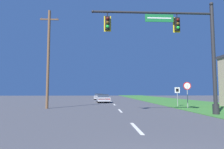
{
  "coord_description": "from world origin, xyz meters",
  "views": [
    {
      "loc": [
        -1.5,
        -2.87,
        1.6
      ],
      "look_at": [
        0.0,
        28.05,
        4.27
      ],
      "focal_mm": 32.0,
      "sensor_mm": 36.0,
      "label": 1
    }
  ],
  "objects_px": {
    "car_ahead": "(103,98)",
    "far_car": "(99,97)",
    "signal_mast": "(185,45)",
    "utility_pole_near": "(48,57)",
    "stop_sign": "(187,89)",
    "route_sign_post": "(177,92)"
  },
  "relations": [
    {
      "from": "stop_sign",
      "to": "route_sign_post",
      "type": "relative_size",
      "value": 1.23
    },
    {
      "from": "signal_mast",
      "to": "utility_pole_near",
      "type": "height_order",
      "value": "utility_pole_near"
    },
    {
      "from": "car_ahead",
      "to": "stop_sign",
      "type": "bearing_deg",
      "value": -54.26
    },
    {
      "from": "stop_sign",
      "to": "utility_pole_near",
      "type": "height_order",
      "value": "utility_pole_near"
    },
    {
      "from": "signal_mast",
      "to": "utility_pole_near",
      "type": "distance_m",
      "value": 12.49
    },
    {
      "from": "signal_mast",
      "to": "route_sign_post",
      "type": "distance_m",
      "value": 8.52
    },
    {
      "from": "far_car",
      "to": "route_sign_post",
      "type": "bearing_deg",
      "value": -66.88
    },
    {
      "from": "signal_mast",
      "to": "stop_sign",
      "type": "bearing_deg",
      "value": 65.76
    },
    {
      "from": "route_sign_post",
      "to": "utility_pole_near",
      "type": "height_order",
      "value": "utility_pole_near"
    },
    {
      "from": "signal_mast",
      "to": "route_sign_post",
      "type": "height_order",
      "value": "signal_mast"
    },
    {
      "from": "signal_mast",
      "to": "far_car",
      "type": "xyz_separation_m",
      "value": [
        -6.55,
        28.1,
        -4.29
      ]
    },
    {
      "from": "route_sign_post",
      "to": "utility_pole_near",
      "type": "relative_size",
      "value": 0.21
    },
    {
      "from": "signal_mast",
      "to": "car_ahead",
      "type": "relative_size",
      "value": 1.96
    },
    {
      "from": "signal_mast",
      "to": "car_ahead",
      "type": "xyz_separation_m",
      "value": [
        -5.7,
        16.73,
        -4.29
      ]
    },
    {
      "from": "far_car",
      "to": "utility_pole_near",
      "type": "height_order",
      "value": "utility_pole_near"
    },
    {
      "from": "stop_sign",
      "to": "route_sign_post",
      "type": "height_order",
      "value": "stop_sign"
    },
    {
      "from": "utility_pole_near",
      "to": "signal_mast",
      "type": "bearing_deg",
      "value": -27.55
    },
    {
      "from": "car_ahead",
      "to": "utility_pole_near",
      "type": "xyz_separation_m",
      "value": [
        -5.38,
        -10.95,
        4.36
      ]
    },
    {
      "from": "car_ahead",
      "to": "far_car",
      "type": "relative_size",
      "value": 1.05
    },
    {
      "from": "signal_mast",
      "to": "far_car",
      "type": "bearing_deg",
      "value": 103.12
    },
    {
      "from": "stop_sign",
      "to": "utility_pole_near",
      "type": "xyz_separation_m",
      "value": [
        -13.51,
        0.36,
        3.1
      ]
    },
    {
      "from": "utility_pole_near",
      "to": "stop_sign",
      "type": "bearing_deg",
      "value": -1.51
    }
  ]
}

